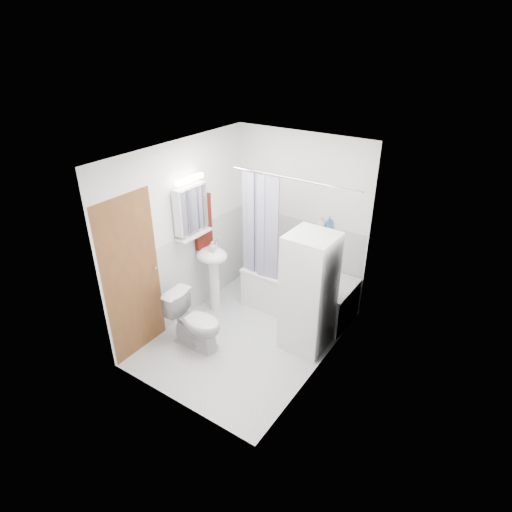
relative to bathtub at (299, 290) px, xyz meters
The scene contains 20 objects.
floor 1.00m from the bathtub, 104.62° to the right, with size 2.60×2.60×0.00m, color silver.
room_walls 1.51m from the bathtub, 104.62° to the right, with size 2.60×2.60×2.60m.
wainscot 0.73m from the bathtub, 110.94° to the right, with size 1.98×2.58×2.58m.
door 2.01m from the bathtub, 128.99° to the right, with size 0.05×2.00×2.00m.
bathtub is the anchor object (origin of this frame).
tub_spout 0.70m from the bathtub, 58.78° to the left, with size 0.04×0.04×0.12m, color silver.
curtain_rod 1.71m from the bathtub, 90.00° to the right, with size 0.02×0.02×1.69m, color silver.
shower_curtain 1.09m from the bathtub, 147.65° to the right, with size 0.55×0.02×1.45m.
sink 1.24m from the bathtub, 147.32° to the right, with size 0.44×0.37×1.04m.
medicine_cabinet 1.88m from the bathtub, 144.39° to the right, with size 0.13×0.50×0.71m.
shelf 1.65m from the bathtub, 144.03° to the right, with size 0.18×0.54×0.03m, color silver.
shower_caddy 0.93m from the bathtub, 52.00° to the left, with size 0.22×0.06×0.02m, color silver.
towel 1.63m from the bathtub, 154.19° to the right, with size 0.07×0.31×0.74m.
washer_dryer 0.86m from the bathtub, 53.87° to the right, with size 0.56×0.54×1.52m.
toilet 1.54m from the bathtub, 116.55° to the right, with size 0.40×0.71×0.70m, color white.
soap_pump 1.32m from the bathtub, 144.81° to the right, with size 0.08×0.17×0.08m, color gray.
shelf_bottle 1.76m from the bathtub, 139.36° to the right, with size 0.07×0.18×0.07m, color gray.
shelf_cup 1.63m from the bathtub, 148.22° to the right, with size 0.10×0.09×0.10m, color gray.
shampoo_a 0.97m from the bathtub, 71.02° to the left, with size 0.13×0.17×0.13m, color gray.
shampoo_b 0.97m from the bathtub, 54.29° to the left, with size 0.08×0.21×0.08m, color #2A64AB.
Camera 1 is at (2.54, -3.58, 3.53)m, focal length 30.00 mm.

